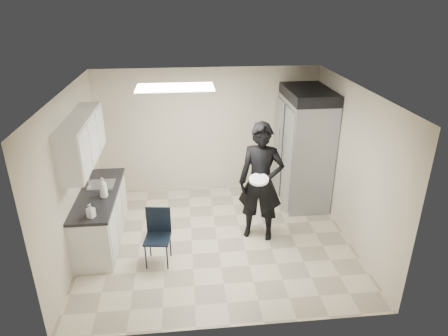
{
  "coord_description": "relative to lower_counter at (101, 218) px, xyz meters",
  "views": [
    {
      "loc": [
        -0.48,
        -5.82,
        3.93
      ],
      "look_at": [
        0.14,
        0.2,
        1.25
      ],
      "focal_mm": 32.0,
      "sensor_mm": 36.0,
      "label": 1
    }
  ],
  "objects": [
    {
      "name": "bucket_lid",
      "position": [
        2.61,
        -0.39,
        0.77
      ],
      "size": [
        0.4,
        0.4,
        0.04
      ],
      "primitive_type": "cylinder",
      "rotation": [
        0.0,
        0.0,
        -0.34
      ],
      "color": "silver",
      "rests_on": "man_tuxedo"
    },
    {
      "name": "faucet",
      "position": [
        -0.18,
        0.25,
        0.59
      ],
      "size": [
        0.02,
        0.02,
        0.24
      ],
      "primitive_type": "cylinder",
      "color": "silver",
      "rests_on": "countertop"
    },
    {
      "name": "notice_sticker_left",
      "position": [
        -0.29,
        -0.1,
        0.79
      ],
      "size": [
        0.0,
        0.12,
        0.07
      ],
      "primitive_type": "cube",
      "color": "yellow",
      "rests_on": "left_wall"
    },
    {
      "name": "right_wall",
      "position": [
        4.2,
        -0.2,
        0.87
      ],
      "size": [
        0.0,
        4.0,
        4.0
      ],
      "primitive_type": "plane",
      "rotation": [
        1.57,
        0.0,
        -1.57
      ],
      "color": "beige",
      "rests_on": "floor"
    },
    {
      "name": "commercial_fridge",
      "position": [
        3.78,
        1.07,
        0.62
      ],
      "size": [
        0.8,
        1.35,
        2.1
      ],
      "primitive_type": "cube",
      "color": "gray",
      "rests_on": "floor"
    },
    {
      "name": "left_wall",
      "position": [
        -0.3,
        -0.2,
        0.87
      ],
      "size": [
        0.0,
        4.0,
        4.0
      ],
      "primitive_type": "plane",
      "rotation": [
        1.57,
        0.0,
        1.57
      ],
      "color": "beige",
      "rests_on": "floor"
    },
    {
      "name": "fridge_compressor",
      "position": [
        3.78,
        1.07,
        1.77
      ],
      "size": [
        0.8,
        1.35,
        0.2
      ],
      "primitive_type": "cube",
      "color": "black",
      "rests_on": "commercial_fridge"
    },
    {
      "name": "floor",
      "position": [
        1.95,
        -0.2,
        -0.43
      ],
      "size": [
        4.5,
        4.5,
        0.0
      ],
      "primitive_type": "plane",
      "color": "#C3B799",
      "rests_on": "ground"
    },
    {
      "name": "lower_counter",
      "position": [
        0.0,
        0.0,
        0.0
      ],
      "size": [
        0.6,
        1.9,
        0.86
      ],
      "primitive_type": "cube",
      "color": "silver",
      "rests_on": "floor"
    },
    {
      "name": "ceiling",
      "position": [
        1.95,
        -0.2,
        2.17
      ],
      "size": [
        4.5,
        4.5,
        0.0
      ],
      "primitive_type": "plane",
      "rotation": [
        3.14,
        0.0,
        0.0
      ],
      "color": "silver",
      "rests_on": "back_wall"
    },
    {
      "name": "back_wall",
      "position": [
        1.95,
        1.8,
        0.87
      ],
      "size": [
        4.5,
        0.0,
        4.5
      ],
      "primitive_type": "plane",
      "rotation": [
        1.57,
        0.0,
        0.0
      ],
      "color": "beige",
      "rests_on": "floor"
    },
    {
      "name": "man_tuxedo",
      "position": [
        2.69,
        -0.15,
        0.6
      ],
      "size": [
        0.88,
        0.72,
        2.06
      ],
      "primitive_type": "imported",
      "rotation": [
        0.0,
        0.0,
        -0.34
      ],
      "color": "black",
      "rests_on": "floor"
    },
    {
      "name": "towel_dispenser",
      "position": [
        -0.19,
        1.15,
        1.19
      ],
      "size": [
        0.22,
        0.3,
        0.35
      ],
      "primitive_type": "cube",
      "color": "black",
      "rests_on": "left_wall"
    },
    {
      "name": "upper_cabinets",
      "position": [
        -0.13,
        0.0,
        1.4
      ],
      "size": [
        0.35,
        1.8,
        0.75
      ],
      "primitive_type": "cube",
      "color": "silver",
      "rests_on": "left_wall"
    },
    {
      "name": "ceiling_panel",
      "position": [
        1.35,
        0.2,
        2.14
      ],
      "size": [
        1.2,
        0.6,
        0.02
      ],
      "primitive_type": "cube",
      "color": "white",
      "rests_on": "ceiling"
    },
    {
      "name": "countertop",
      "position": [
        0.0,
        0.0,
        0.46
      ],
      "size": [
        0.64,
        1.95,
        0.05
      ],
      "primitive_type": "cube",
      "color": "black",
      "rests_on": "lower_counter"
    },
    {
      "name": "notice_sticker_right",
      "position": [
        -0.29,
        0.1,
        0.75
      ],
      "size": [
        0.0,
        0.12,
        0.07
      ],
      "primitive_type": "cube",
      "color": "yellow",
      "rests_on": "left_wall"
    },
    {
      "name": "soap_bottle_b",
      "position": [
        0.06,
        -0.79,
        0.59
      ],
      "size": [
        0.13,
        0.13,
        0.22
      ],
      "primitive_type": "imported",
      "rotation": [
        0.0,
        0.0,
        -0.5
      ],
      "color": "silver",
      "rests_on": "countertop"
    },
    {
      "name": "sink",
      "position": [
        0.02,
        0.25,
        0.44
      ],
      "size": [
        0.42,
        0.4,
        0.14
      ],
      "primitive_type": "cube",
      "color": "gray",
      "rests_on": "countertop"
    },
    {
      "name": "soap_bottle_a",
      "position": [
        0.14,
        -0.17,
        0.65
      ],
      "size": [
        0.19,
        0.19,
        0.34
      ],
      "primitive_type": "imported",
      "rotation": [
        0.0,
        0.0,
        0.73
      ],
      "color": "silver",
      "rests_on": "countertop"
    },
    {
      "name": "folding_chair",
      "position": [
        0.98,
        -0.75,
        0.0
      ],
      "size": [
        0.43,
        0.43,
        0.87
      ],
      "primitive_type": "cube",
      "rotation": [
        0.0,
        0.0,
        -0.13
      ],
      "color": "black",
      "rests_on": "floor"
    }
  ]
}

